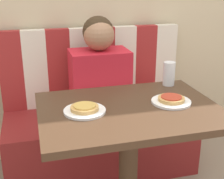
{
  "coord_description": "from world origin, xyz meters",
  "views": [
    {
      "loc": [
        -0.45,
        -1.34,
        1.38
      ],
      "look_at": [
        0.0,
        0.33,
        0.75
      ],
      "focal_mm": 50.0,
      "sensor_mm": 36.0,
      "label": 1
    }
  ],
  "objects_px": {
    "plate_left": "(85,111)",
    "pizza_left": "(85,108)",
    "person": "(99,70)",
    "plate_right": "(171,102)",
    "pizza_right": "(171,99)",
    "drinking_cup": "(169,74)"
  },
  "relations": [
    {
      "from": "plate_left",
      "to": "drinking_cup",
      "type": "xyz_separation_m",
      "value": [
        0.55,
        0.26,
        0.06
      ]
    },
    {
      "from": "plate_right",
      "to": "pizza_right",
      "type": "distance_m",
      "value": 0.02
    },
    {
      "from": "plate_left",
      "to": "drinking_cup",
      "type": "distance_m",
      "value": 0.62
    },
    {
      "from": "person",
      "to": "plate_left",
      "type": "distance_m",
      "value": 0.7
    },
    {
      "from": "person",
      "to": "pizza_left",
      "type": "relative_size",
      "value": 5.13
    },
    {
      "from": "pizza_left",
      "to": "drinking_cup",
      "type": "bearing_deg",
      "value": 25.46
    },
    {
      "from": "person",
      "to": "plate_left",
      "type": "bearing_deg",
      "value": -108.56
    },
    {
      "from": "plate_right",
      "to": "pizza_right",
      "type": "xyz_separation_m",
      "value": [
        0.0,
        0.0,
        0.02
      ]
    },
    {
      "from": "person",
      "to": "pizza_left",
      "type": "height_order",
      "value": "person"
    },
    {
      "from": "pizza_left",
      "to": "drinking_cup",
      "type": "xyz_separation_m",
      "value": [
        0.55,
        0.26,
        0.05
      ]
    },
    {
      "from": "plate_left",
      "to": "pizza_left",
      "type": "relative_size",
      "value": 1.5
    },
    {
      "from": "plate_right",
      "to": "pizza_left",
      "type": "height_order",
      "value": "pizza_left"
    },
    {
      "from": "pizza_right",
      "to": "drinking_cup",
      "type": "relative_size",
      "value": 0.97
    },
    {
      "from": "person",
      "to": "pizza_left",
      "type": "bearing_deg",
      "value": -108.56
    },
    {
      "from": "plate_right",
      "to": "pizza_right",
      "type": "height_order",
      "value": "pizza_right"
    },
    {
      "from": "person",
      "to": "pizza_right",
      "type": "height_order",
      "value": "person"
    },
    {
      "from": "person",
      "to": "drinking_cup",
      "type": "distance_m",
      "value": 0.52
    },
    {
      "from": "pizza_left",
      "to": "pizza_right",
      "type": "relative_size",
      "value": 1.0
    },
    {
      "from": "plate_left",
      "to": "drinking_cup",
      "type": "relative_size",
      "value": 1.45
    },
    {
      "from": "plate_right",
      "to": "pizza_right",
      "type": "relative_size",
      "value": 1.5
    },
    {
      "from": "person",
      "to": "pizza_right",
      "type": "distance_m",
      "value": 0.7
    },
    {
      "from": "person",
      "to": "plate_right",
      "type": "relative_size",
      "value": 3.43
    }
  ]
}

